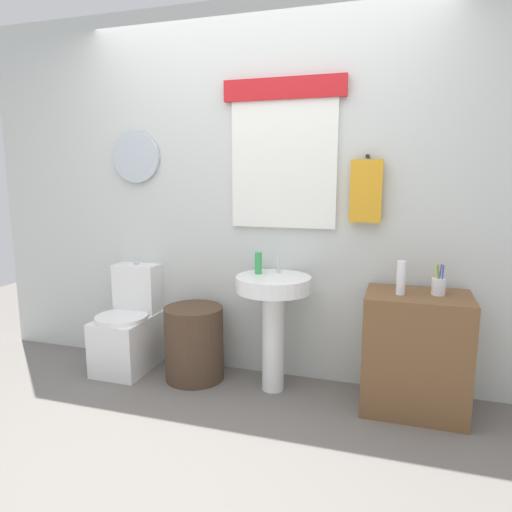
{
  "coord_description": "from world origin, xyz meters",
  "views": [
    {
      "loc": [
        0.96,
        -2.0,
        1.44
      ],
      "look_at": [
        0.08,
        0.8,
        0.93
      ],
      "focal_mm": 32.33,
      "sensor_mm": 36.0,
      "label": 1
    }
  ],
  "objects_px": {
    "laundry_hamper": "(194,343)",
    "toothbrush_cup": "(438,286)",
    "pedestal_sink": "(273,306)",
    "wooden_cabinet": "(415,353)",
    "lotion_bottle": "(401,278)",
    "soap_bottle": "(258,263)",
    "toilet": "(130,329)"
  },
  "relations": [
    {
      "from": "soap_bottle",
      "to": "lotion_bottle",
      "type": "xyz_separation_m",
      "value": [
        0.92,
        -0.09,
        -0.02
      ]
    },
    {
      "from": "toilet",
      "to": "laundry_hamper",
      "type": "xyz_separation_m",
      "value": [
        0.55,
        -0.04,
        -0.04
      ]
    },
    {
      "from": "pedestal_sink",
      "to": "soap_bottle",
      "type": "height_order",
      "value": "soap_bottle"
    },
    {
      "from": "soap_bottle",
      "to": "laundry_hamper",
      "type": "bearing_deg",
      "value": -173.84
    },
    {
      "from": "laundry_hamper",
      "to": "toothbrush_cup",
      "type": "distance_m",
      "value": 1.68
    },
    {
      "from": "toothbrush_cup",
      "to": "pedestal_sink",
      "type": "bearing_deg",
      "value": -178.87
    },
    {
      "from": "laundry_hamper",
      "to": "lotion_bottle",
      "type": "distance_m",
      "value": 1.5
    },
    {
      "from": "soap_bottle",
      "to": "lotion_bottle",
      "type": "distance_m",
      "value": 0.92
    },
    {
      "from": "wooden_cabinet",
      "to": "toothbrush_cup",
      "type": "bearing_deg",
      "value": 10.52
    },
    {
      "from": "lotion_bottle",
      "to": "toothbrush_cup",
      "type": "distance_m",
      "value": 0.23
    },
    {
      "from": "toilet",
      "to": "laundry_hamper",
      "type": "distance_m",
      "value": 0.55
    },
    {
      "from": "toilet",
      "to": "soap_bottle",
      "type": "height_order",
      "value": "soap_bottle"
    },
    {
      "from": "laundry_hamper",
      "to": "toothbrush_cup",
      "type": "xyz_separation_m",
      "value": [
        1.6,
        0.02,
        0.53
      ]
    },
    {
      "from": "laundry_hamper",
      "to": "lotion_bottle",
      "type": "bearing_deg",
      "value": -1.66
    },
    {
      "from": "laundry_hamper",
      "to": "lotion_bottle",
      "type": "xyz_separation_m",
      "value": [
        1.38,
        -0.04,
        0.58
      ]
    },
    {
      "from": "pedestal_sink",
      "to": "soap_bottle",
      "type": "distance_m",
      "value": 0.31
    },
    {
      "from": "pedestal_sink",
      "to": "wooden_cabinet",
      "type": "distance_m",
      "value": 0.93
    },
    {
      "from": "laundry_hamper",
      "to": "toothbrush_cup",
      "type": "relative_size",
      "value": 2.85
    },
    {
      "from": "lotion_bottle",
      "to": "laundry_hamper",
      "type": "bearing_deg",
      "value": 178.34
    },
    {
      "from": "pedestal_sink",
      "to": "soap_bottle",
      "type": "xyz_separation_m",
      "value": [
        -0.12,
        0.05,
        0.28
      ]
    },
    {
      "from": "soap_bottle",
      "to": "toothbrush_cup",
      "type": "distance_m",
      "value": 1.13
    },
    {
      "from": "pedestal_sink",
      "to": "toothbrush_cup",
      "type": "distance_m",
      "value": 1.03
    },
    {
      "from": "laundry_hamper",
      "to": "wooden_cabinet",
      "type": "xyz_separation_m",
      "value": [
        1.49,
        0.0,
        0.11
      ]
    },
    {
      "from": "soap_bottle",
      "to": "lotion_bottle",
      "type": "relative_size",
      "value": 0.73
    },
    {
      "from": "wooden_cabinet",
      "to": "toothbrush_cup",
      "type": "relative_size",
      "value": 3.99
    },
    {
      "from": "pedestal_sink",
      "to": "wooden_cabinet",
      "type": "bearing_deg",
      "value": -0.0
    },
    {
      "from": "laundry_hamper",
      "to": "toothbrush_cup",
      "type": "height_order",
      "value": "toothbrush_cup"
    },
    {
      "from": "toilet",
      "to": "soap_bottle",
      "type": "relative_size",
      "value": 5.34
    },
    {
      "from": "wooden_cabinet",
      "to": "lotion_bottle",
      "type": "xyz_separation_m",
      "value": [
        -0.11,
        -0.04,
        0.47
      ]
    },
    {
      "from": "toilet",
      "to": "toothbrush_cup",
      "type": "xyz_separation_m",
      "value": [
        2.14,
        -0.02,
        0.49
      ]
    },
    {
      "from": "toothbrush_cup",
      "to": "lotion_bottle",
      "type": "bearing_deg",
      "value": -164.44
    },
    {
      "from": "pedestal_sink",
      "to": "lotion_bottle",
      "type": "distance_m",
      "value": 0.84
    }
  ]
}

